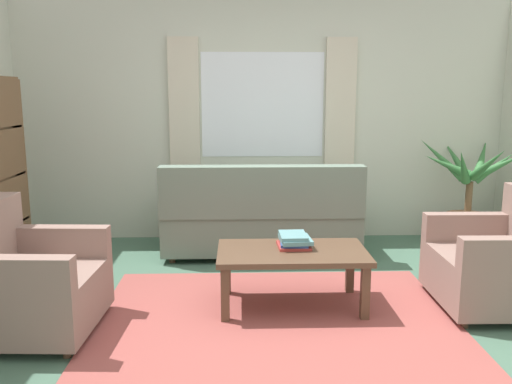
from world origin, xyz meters
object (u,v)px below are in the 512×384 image
(armchair_right, at_px, (501,262))
(couch, at_px, (261,218))
(armchair_left, at_px, (25,282))
(coffee_table, at_px, (292,258))
(book_stack_on_table, at_px, (294,241))
(potted_plant, at_px, (468,202))

(armchair_right, bearing_deg, couch, -128.11)
(couch, relative_size, armchair_left, 2.16)
(coffee_table, height_order, book_stack_on_table, book_stack_on_table)
(coffee_table, bearing_deg, armchair_left, -168.15)
(couch, distance_m, potted_plant, 2.16)
(armchair_left, distance_m, armchair_right, 3.36)
(armchair_left, distance_m, coffee_table, 1.85)
(couch, bearing_deg, armchair_left, 46.22)
(armchair_right, bearing_deg, coffee_table, -91.59)
(armchair_right, height_order, book_stack_on_table, armchair_right)
(armchair_left, distance_m, potted_plant, 4.24)
(armchair_left, bearing_deg, couch, -40.99)
(armchair_left, distance_m, book_stack_on_table, 1.89)
(potted_plant, bearing_deg, armchair_right, -105.02)
(armchair_right, bearing_deg, book_stack_on_table, -94.71)
(couch, relative_size, potted_plant, 1.58)
(potted_plant, bearing_deg, couch, -174.39)
(couch, height_order, armchair_right, couch)
(book_stack_on_table, xyz_separation_m, potted_plant, (1.95, 1.45, -0.02))
(armchair_left, relative_size, coffee_table, 0.80)
(couch, bearing_deg, armchair_right, 140.95)
(couch, distance_m, book_stack_on_table, 1.26)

